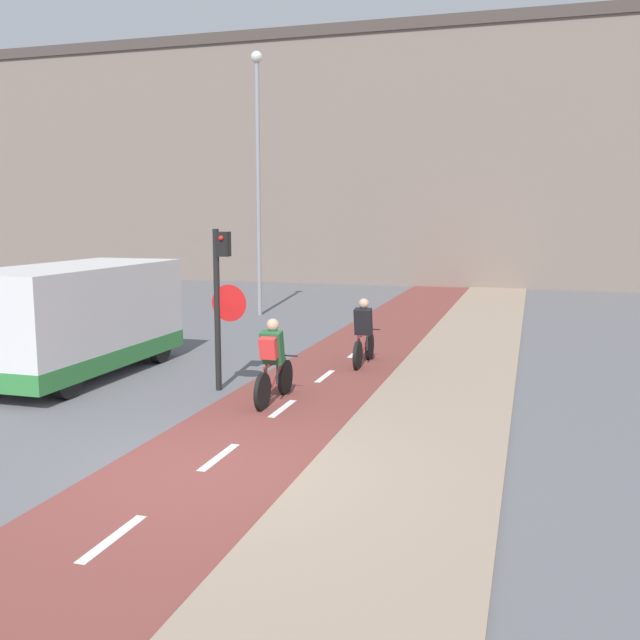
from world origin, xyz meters
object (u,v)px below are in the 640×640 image
(van, at_px, (76,322))
(cyclist_far, at_px, (364,335))
(street_lamp_far, at_px, (258,161))
(cyclist_near, at_px, (273,363))
(traffic_light_pole, at_px, (221,291))

(van, bearing_deg, cyclist_far, 26.48)
(street_lamp_far, xyz_separation_m, cyclist_near, (4.24, -10.15, -4.19))
(traffic_light_pole, distance_m, cyclist_near, 1.75)
(traffic_light_pole, xyz_separation_m, cyclist_near, (1.20, -0.58, -1.13))
(street_lamp_far, relative_size, van, 1.63)
(street_lamp_far, bearing_deg, cyclist_far, -53.06)
(cyclist_far, bearing_deg, traffic_light_pole, -123.86)
(cyclist_near, bearing_deg, cyclist_far, 77.68)
(traffic_light_pole, height_order, street_lamp_far, street_lamp_far)
(cyclist_near, height_order, cyclist_far, cyclist_near)
(cyclist_near, height_order, van, van)
(traffic_light_pole, relative_size, cyclist_near, 1.68)
(traffic_light_pole, bearing_deg, street_lamp_far, 107.62)
(cyclist_near, xyz_separation_m, van, (-4.50, 0.88, 0.39))
(street_lamp_far, height_order, cyclist_near, street_lamp_far)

